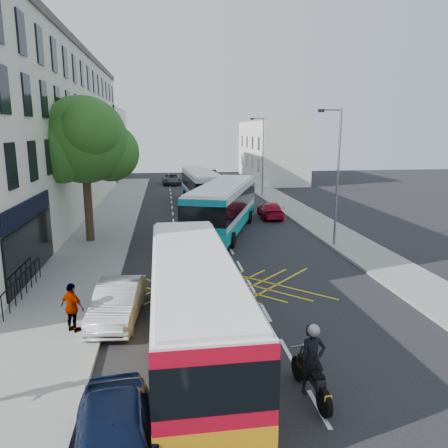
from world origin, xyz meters
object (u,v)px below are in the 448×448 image
object	(u,v)px
street_tree	(84,141)
distant_car_grey	(172,179)
pedestrian_far	(72,308)
bus_far	(201,187)
parked_car_blue	(114,444)
red_hatchback	(270,210)
distant_car_dark	(210,175)
motorbike	(312,363)
bus_near	(194,302)
distant_car_silver	(224,188)
bus_mid	(223,207)
lamp_near	(336,171)
lamp_far	(262,153)
parked_car_silver	(118,302)

from	to	relation	value
street_tree	distant_car_grey	xyz separation A→B (m)	(5.57, 29.20, -5.61)
pedestrian_far	bus_far	bearing A→B (deg)	-69.48
street_tree	pedestrian_far	world-z (taller)	street_tree
bus_far	parked_car_blue	distance (m)	33.59
red_hatchback	distant_car_dark	size ratio (longest dim) A/B	0.95
distant_car_dark	street_tree	bearing A→B (deg)	71.06
motorbike	red_hatchback	world-z (taller)	motorbike
bus_near	distant_car_silver	distance (m)	34.36
bus_mid	distant_car_grey	bearing A→B (deg)	115.48
bus_far	distant_car_silver	distance (m)	6.48
lamp_near	distant_car_dark	bearing A→B (deg)	95.77
distant_car_grey	pedestrian_far	bearing A→B (deg)	-97.37
parked_car_blue	bus_far	bearing A→B (deg)	76.80
distant_car_grey	distant_car_silver	xyz separation A→B (m)	(5.56, -9.77, -0.03)
lamp_far	motorbike	world-z (taller)	lamp_far
bus_mid	distant_car_grey	xyz separation A→B (m)	(-3.10, 27.39, -1.08)
lamp_far	bus_far	xyz separation A→B (m)	(-6.56, -3.26, -2.97)
lamp_near	parked_car_blue	size ratio (longest dim) A/B	1.85
street_tree	bus_far	size ratio (longest dim) A/B	0.78
bus_mid	distant_car_dark	distance (m)	31.88
street_tree	motorbike	world-z (taller)	street_tree
street_tree	bus_near	size ratio (longest dim) A/B	0.80
lamp_far	parked_car_blue	distance (m)	38.37
bus_near	distant_car_silver	size ratio (longest dim) A/B	2.85
distant_car_silver	street_tree	bearing A→B (deg)	67.64
distant_car_grey	distant_car_dark	xyz separation A→B (m)	(5.44, 4.39, 0.05)
lamp_far	distant_car_grey	size ratio (longest dim) A/B	1.62
parked_car_silver	pedestrian_far	xyz separation A→B (m)	(-1.40, -1.07, 0.30)
distant_car_silver	motorbike	bearing A→B (deg)	93.28
lamp_near	bus_near	xyz separation A→B (m)	(-9.14, -11.50, -2.99)
parked_car_blue	distant_car_grey	distance (m)	48.74
lamp_near	parked_car_blue	distance (m)	20.28
motorbike	pedestrian_far	size ratio (longest dim) A/B	1.36
distant_car_silver	lamp_near	bearing A→B (deg)	106.51
bus_near	bus_far	world-z (taller)	bus_far
lamp_near	bus_far	distance (m)	18.22
bus_far	parked_car_blue	xyz separation A→B (m)	(-4.53, -33.27, -0.91)
pedestrian_far	lamp_far	bearing A→B (deg)	-79.30
lamp_near	distant_car_silver	bearing A→B (deg)	99.08
parked_car_blue	street_tree	bearing A→B (deg)	95.05
lamp_near	motorbike	distance (m)	16.19
lamp_near	distant_car_grey	world-z (taller)	lamp_near
bus_mid	pedestrian_far	world-z (taller)	bus_mid
parked_car_silver	distant_car_dark	bearing A→B (deg)	85.44
motorbike	distant_car_silver	xyz separation A→B (m)	(2.67, 36.88, -0.32)
street_tree	distant_car_dark	bearing A→B (deg)	71.85
pedestrian_far	bus_mid	bearing A→B (deg)	-81.45
lamp_near	pedestrian_far	bearing A→B (deg)	-143.01
bus_near	distant_car_grey	distance (m)	43.68
lamp_far	parked_car_blue	bearing A→B (deg)	-106.90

